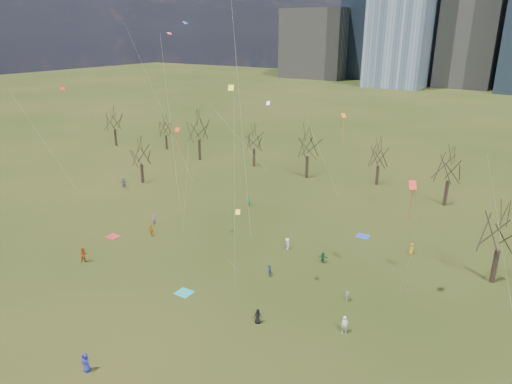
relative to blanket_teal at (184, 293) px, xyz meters
The scene contains 19 objects.
ground 1.33m from the blanket_teal, 79.72° to the left, with size 500.00×500.00×0.00m, color black.
bare_tree_row 39.01m from the blanket_teal, 89.78° to the left, with size 113.04×29.80×9.50m.
blanket_teal is the anchor object (origin of this frame).
blanket_navy 25.22m from the blanket_teal, 65.03° to the left, with size 1.60×1.50×0.03m, color blue.
blanket_crimson 17.55m from the blanket_teal, 162.54° to the left, with size 1.60×1.50×0.03m, color red.
person_0 12.82m from the blanket_teal, 85.17° to the right, with size 0.83×0.54×1.70m, color #222494.
person_1 16.54m from the blanket_teal, ahead, with size 0.62×0.41×1.70m, color silver.
person_2 14.06m from the blanket_teal, behind, with size 0.93×0.73×1.92m, color #AC4218.
person_3 16.46m from the blanket_teal, 27.51° to the left, with size 0.72×0.41×1.12m, color #5D5D61.
person_4 15.00m from the blanket_teal, 147.08° to the left, with size 0.95×0.40×1.63m, color orange.
person_5 16.38m from the blanket_teal, 55.61° to the left, with size 1.26×0.40×1.36m, color #176B36.
person_6 9.10m from the blanket_teal, ahead, with size 0.71×0.46×1.46m, color black.
person_7 18.55m from the blanket_teal, 143.70° to the left, with size 0.55×0.36×1.49m, color #9A53A6.
person_8 9.64m from the blanket_teal, 56.48° to the left, with size 0.54×0.42×1.10m, color #293AB3.
person_9 14.91m from the blanket_teal, 74.00° to the left, with size 0.95×0.54×1.46m, color white.
person_11 36.16m from the blanket_teal, 147.21° to the left, with size 1.69×0.54×1.82m, color slate.
person_12 27.29m from the blanket_teal, 50.76° to the left, with size 0.69×0.45×1.42m, color orange.
person_13 24.94m from the blanket_teal, 107.79° to the left, with size 0.58×0.38×1.58m, color #1B7A51.
kites_airborne 19.58m from the blanket_teal, 81.17° to the left, with size 63.07×41.44×35.57m.
Camera 1 is at (27.72, -31.37, 25.39)m, focal length 32.00 mm.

